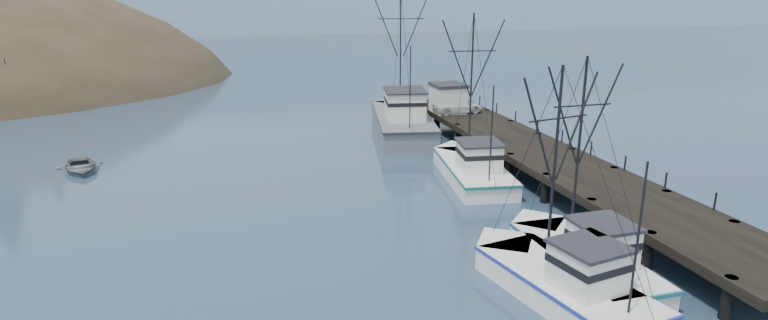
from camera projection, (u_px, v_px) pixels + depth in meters
ground at (446, 310)px, 26.68m from camera, size 400.00×400.00×0.00m
pier at (542, 155)px, 44.65m from camera, size 6.00×44.00×2.00m
distant_ridge at (273, 30)px, 186.03m from camera, size 360.00×40.00×26.00m
distant_ridge_far at (106, 30)px, 186.63m from camera, size 180.00×25.00×18.00m
trawler_near at (580, 257)px, 29.97m from camera, size 3.60×10.82×11.08m
trawler_mid at (560, 281)px, 27.56m from camera, size 5.35×11.14×10.99m
trawler_far at (472, 168)px, 44.44m from camera, size 5.49×12.30×12.36m
work_vessel at (402, 120)px, 58.43m from camera, size 7.81×17.14×14.07m
pier_shed at (448, 98)px, 57.69m from camera, size 3.00×3.20×2.80m
pickup_truck at (458, 106)px, 57.59m from camera, size 4.92×2.46×1.34m
motorboat at (81, 171)px, 46.45m from camera, size 4.50×5.52×1.00m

